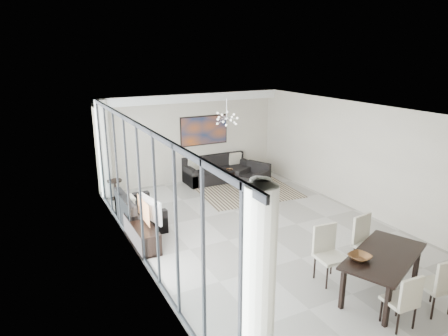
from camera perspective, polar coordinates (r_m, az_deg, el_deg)
room_shell at (r=9.46m, az=8.31°, el=-0.48°), size 6.00×9.00×2.90m
window_wall at (r=8.06m, az=-11.31°, el=-3.50°), size 0.37×8.95×2.90m
soffit at (r=12.68m, az=-4.68°, el=10.01°), size 5.98×0.40×0.26m
painting at (r=13.20m, az=-2.85°, el=5.38°), size 1.68×0.04×0.98m
chandelier at (r=11.25m, az=0.38°, el=7.10°), size 0.66×0.66×0.71m
rug at (r=12.31m, az=3.45°, el=-3.40°), size 3.05×2.44×0.01m
coffee_table at (r=13.22m, az=1.13°, el=-1.05°), size 1.04×1.04×0.36m
bowl_coffee at (r=13.15m, az=0.78°, el=-0.27°), size 0.27×0.27×0.07m
sofa_main at (r=13.31m, az=-0.91°, el=-0.62°), size 2.24×0.91×0.81m
loveseat at (r=10.18m, az=-12.12°, el=-6.52°), size 0.89×1.59×0.80m
armchair at (r=12.85m, az=4.26°, el=-1.44°), size 1.08×1.10×0.71m
side_table at (r=12.02m, az=-15.32°, el=-2.52°), size 0.42×0.42×0.58m
tv_console at (r=9.24m, az=-11.67°, el=-9.13°), size 0.43×1.54×0.48m
television at (r=9.13m, az=-11.01°, el=-5.85°), size 0.30×0.96×0.55m
dining_table at (r=7.63m, az=21.85°, el=-11.99°), size 2.08×1.59×0.78m
dining_chair_sw at (r=6.97m, az=24.41°, el=-16.61°), size 0.46×0.46×0.94m
dining_chair_se at (r=7.54m, az=28.55°, el=-14.17°), size 0.53×0.53×1.02m
dining_chair_nw at (r=7.83m, az=14.55°, el=-11.13°), size 0.53×0.53×1.07m
dining_chair_ne at (r=8.42m, az=19.57°, el=-9.47°), size 0.57×0.57×1.09m
bowl_dining at (r=7.26m, az=18.82°, el=-11.99°), size 0.41×0.41×0.09m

